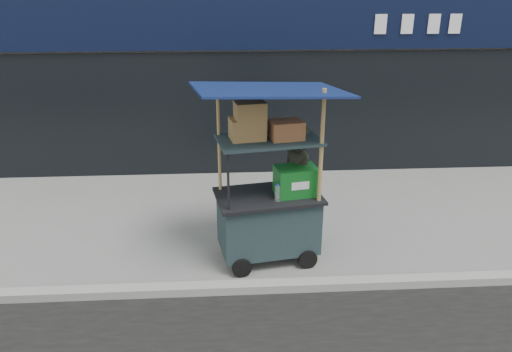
{
  "coord_description": "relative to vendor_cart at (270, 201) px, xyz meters",
  "views": [
    {
      "loc": [
        -0.66,
        -5.54,
        3.79
      ],
      "look_at": [
        -0.25,
        1.2,
        1.02
      ],
      "focal_mm": 35.0,
      "sensor_mm": 36.0,
      "label": 1
    }
  ],
  "objects": [
    {
      "name": "ground",
      "position": [
        0.1,
        -0.61,
        -0.89
      ],
      "size": [
        80.0,
        80.0,
        0.0
      ],
      "primitive_type": "plane",
      "color": "slate",
      "rests_on": "ground"
    },
    {
      "name": "vendor_man",
      "position": [
        0.44,
        0.31,
        0.05
      ],
      "size": [
        0.66,
        0.8,
        1.88
      ],
      "primitive_type": "imported",
      "rotation": [
        0.0,
        0.0,
        1.93
      ],
      "color": "black",
      "rests_on": "ground"
    },
    {
      "name": "vendor_cart",
      "position": [
        0.0,
        0.0,
        0.0
      ],
      "size": [
        2.07,
        1.62,
        2.53
      ],
      "rotation": [
        0.0,
        0.0,
        0.17
      ],
      "color": "black",
      "rests_on": "ground"
    },
    {
      "name": "curb",
      "position": [
        0.1,
        -0.81,
        -0.83
      ],
      "size": [
        80.0,
        0.18,
        0.12
      ],
      "primitive_type": "cube",
      "color": "#999A91",
      "rests_on": "ground"
    }
  ]
}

